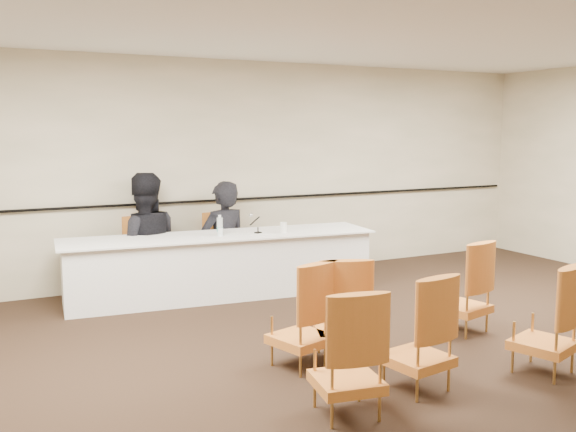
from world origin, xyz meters
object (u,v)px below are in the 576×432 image
(aud_chair_back_left, at_px, (347,352))
(panelist_second_chair, at_px, (144,255))
(drinking_glass, at_px, (220,232))
(aud_chair_front_mid, at_px, (342,308))
(water_bottle, at_px, (220,225))
(panelist_main_chair, at_px, (224,249))
(microphone, at_px, (258,224))
(panel_table, at_px, (221,265))
(panelist_second, at_px, (144,250))
(aud_chair_front_left, at_px, (301,314))
(panelist_main, at_px, (224,252))
(coffee_cup, at_px, (283,228))
(aud_chair_back_right, at_px, (545,319))
(aud_chair_front_right, at_px, (463,286))
(aud_chair_back_mid, at_px, (417,332))

(aud_chair_back_left, bearing_deg, panelist_second_chair, 105.26)
(drinking_glass, height_order, aud_chair_front_mid, aud_chair_front_mid)
(water_bottle, bearing_deg, panelist_main_chair, 64.86)
(panelist_second_chair, bearing_deg, aud_chair_back_left, -79.01)
(panelist_main_chair, xyz_separation_m, drinking_glass, (-0.28, -0.63, 0.35))
(microphone, bearing_deg, panel_table, 148.34)
(panelist_second, height_order, aud_chair_front_left, panelist_second)
(panelist_second_chair, height_order, aud_chair_front_mid, same)
(panel_table, bearing_deg, panelist_second_chair, 146.30)
(panelist_main, relative_size, coffee_cup, 14.41)
(aud_chair_front_left, relative_size, aud_chair_back_right, 1.00)
(aud_chair_back_left, bearing_deg, panelist_second, 105.26)
(aud_chair_back_left, bearing_deg, aud_chair_front_right, 38.15)
(panelist_second_chair, height_order, aud_chair_back_mid, same)
(panel_table, xyz_separation_m, panelist_second_chair, (-0.79, 0.65, 0.09))
(panel_table, relative_size, aud_chair_back_mid, 4.06)
(drinking_glass, bearing_deg, aud_chair_back_right, -66.33)
(panelist_second, bearing_deg, drinking_glass, 144.41)
(aud_chair_front_left, xyz_separation_m, aud_chair_front_right, (1.94, 0.13, 0.00))
(panelist_second_chair, distance_m, aud_chair_front_mid, 3.38)
(panelist_second, bearing_deg, panelist_main, -177.20)
(panelist_second_chair, relative_size, microphone, 3.84)
(panelist_main, distance_m, aud_chair_front_mid, 3.14)
(panelist_second, distance_m, water_bottle, 1.09)
(panelist_second, bearing_deg, water_bottle, 148.15)
(panelist_main_chair, distance_m, coffee_cup, 0.99)
(panelist_main, bearing_deg, panelist_second, -16.16)
(drinking_glass, relative_size, aud_chair_front_right, 0.11)
(panel_table, distance_m, drinking_glass, 0.45)
(aud_chair_front_left, xyz_separation_m, aud_chair_back_mid, (0.59, -0.85, 0.00))
(panelist_second_chair, relative_size, aud_chair_back_left, 1.00)
(coffee_cup, bearing_deg, drinking_glass, 170.85)
(panelist_second_chair, relative_size, aud_chair_front_mid, 1.00)
(drinking_glass, relative_size, aud_chair_front_mid, 0.11)
(panel_table, height_order, drinking_glass, drinking_glass)
(panelist_main, bearing_deg, aud_chair_front_right, 105.21)
(panel_table, distance_m, microphone, 0.69)
(panelist_second_chair, bearing_deg, panelist_main, -0.00)
(panelist_second, bearing_deg, aud_chair_front_mid, 115.02)
(water_bottle, xyz_separation_m, coffee_cup, (0.77, -0.20, -0.06))
(aud_chair_front_mid, xyz_separation_m, aud_chair_back_left, (-0.57, -0.99, 0.00))
(panelist_main_chair, height_order, aud_chair_back_mid, same)
(panelist_second_chair, bearing_deg, panelist_main_chair, -0.00)
(aud_chair_front_left, bearing_deg, aud_chair_back_right, -46.91)
(panelist_main_chair, distance_m, panelist_second_chair, 1.05)
(aud_chair_front_left, height_order, aud_chair_back_left, same)
(coffee_cup, bearing_deg, aud_chair_front_right, -67.41)
(drinking_glass, xyz_separation_m, aud_chair_front_mid, (0.20, -2.50, -0.35))
(panelist_main_chair, relative_size, aud_chair_front_left, 1.00)
(water_bottle, height_order, coffee_cup, water_bottle)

